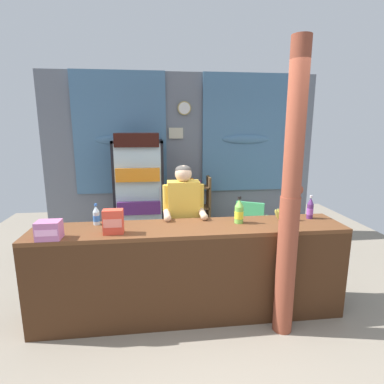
{
  "coord_description": "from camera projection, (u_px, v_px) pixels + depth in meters",
  "views": [
    {
      "loc": [
        -0.48,
        -2.41,
        1.96
      ],
      "look_at": [
        -0.08,
        0.86,
        1.25
      ],
      "focal_mm": 28.67,
      "sensor_mm": 36.0,
      "label": 1
    }
  ],
  "objects": [
    {
      "name": "soda_bottle_grape_soda",
      "position": [
        310.0,
        209.0,
        3.34
      ],
      "size": [
        0.07,
        0.07,
        0.26
      ],
      "color": "#56286B",
      "rests_on": "stall_counter"
    },
    {
      "name": "soda_bottle_lime_soda",
      "position": [
        239.0,
        212.0,
        3.18
      ],
      "size": [
        0.09,
        0.09,
        0.29
      ],
      "color": "#75C64C",
      "rests_on": "stall_counter"
    },
    {
      "name": "banana_bunch",
      "position": [
        285.0,
        215.0,
        3.26
      ],
      "size": [
        0.27,
        0.07,
        0.16
      ],
      "color": "#CCC14C",
      "rests_on": "stall_counter"
    },
    {
      "name": "soda_bottle_water",
      "position": [
        96.0,
        216.0,
        3.13
      ],
      "size": [
        0.07,
        0.07,
        0.22
      ],
      "color": "silver",
      "rests_on": "stall_counter"
    },
    {
      "name": "drink_fridge",
      "position": [
        139.0,
        187.0,
        4.84
      ],
      "size": [
        0.76,
        0.7,
        1.87
      ],
      "color": "black",
      "rests_on": "ground"
    },
    {
      "name": "plastic_lawn_chair",
      "position": [
        251.0,
        223.0,
        4.73
      ],
      "size": [
        0.6,
        0.6,
        0.86
      ],
      "color": "#4CC675",
      "rests_on": "ground"
    },
    {
      "name": "shopkeeper",
      "position": [
        184.0,
        215.0,
        3.53
      ],
      "size": [
        0.47,
        0.42,
        1.54
      ],
      "color": "#28282D",
      "rests_on": "ground"
    },
    {
      "name": "timber_post",
      "position": [
        290.0,
        203.0,
        2.76
      ],
      "size": [
        0.2,
        0.18,
        2.69
      ],
      "color": "brown",
      "rests_on": "ground"
    },
    {
      "name": "snack_box_crackers",
      "position": [
        113.0,
        222.0,
        2.86
      ],
      "size": [
        0.19,
        0.11,
        0.23
      ],
      "color": "#E5422D",
      "rests_on": "stall_counter"
    },
    {
      "name": "snack_box_wafer",
      "position": [
        49.0,
        230.0,
        2.73
      ],
      "size": [
        0.21,
        0.16,
        0.17
      ],
      "color": "#B76699",
      "rests_on": "stall_counter"
    },
    {
      "name": "stall_counter",
      "position": [
        192.0,
        266.0,
        3.06
      ],
      "size": [
        3.15,
        0.56,
        0.97
      ],
      "color": "brown",
      "rests_on": "ground"
    },
    {
      "name": "back_wall_curtained",
      "position": [
        183.0,
        155.0,
        5.31
      ],
      "size": [
        4.62,
        0.22,
        2.84
      ],
      "color": "slate",
      "rests_on": "ground"
    },
    {
      "name": "ground_plane",
      "position": [
        196.0,
        283.0,
        3.91
      ],
      "size": [
        7.39,
        7.39,
        0.0
      ],
      "primitive_type": "plane",
      "color": "gray"
    },
    {
      "name": "bottle_shelf_rack",
      "position": [
        196.0,
        209.0,
        5.16
      ],
      "size": [
        0.48,
        0.28,
        1.15
      ],
      "color": "brown",
      "rests_on": "ground"
    }
  ]
}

